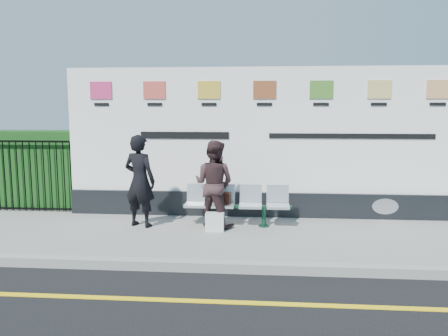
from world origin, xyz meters
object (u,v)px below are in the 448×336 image
object	(u,v)px
bench	(237,215)
woman_right	(214,184)
woman_left	(140,181)
billboard	(264,153)

from	to	relation	value
bench	woman_right	xyz separation A→B (m)	(-0.42, -0.06, 0.60)
woman_left	woman_right	distance (m)	1.38
bench	woman_left	size ratio (longest dim) A/B	1.13
bench	woman_right	distance (m)	0.73
woman_right	billboard	bearing A→B (deg)	-115.81
bench	woman_right	size ratio (longest dim) A/B	1.21
woman_right	woman_left	bearing A→B (deg)	23.82
woman_left	woman_right	world-z (taller)	woman_left
woman_left	billboard	bearing A→B (deg)	-138.11
bench	woman_right	bearing A→B (deg)	-171.68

